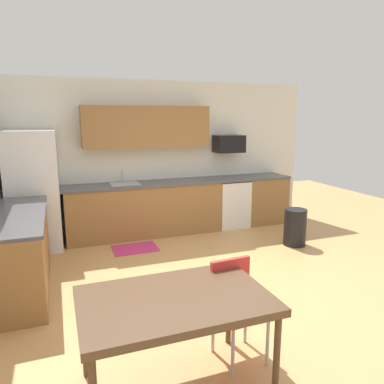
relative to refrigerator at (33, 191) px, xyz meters
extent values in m
plane|color=tan|center=(2.18, -2.22, -0.93)|extent=(12.00, 12.00, 0.00)
cube|color=silver|center=(2.18, 0.43, 0.42)|extent=(5.80, 0.10, 2.70)
cube|color=olive|center=(1.79, 0.08, -0.48)|extent=(2.71, 0.60, 0.90)
cube|color=olive|center=(4.16, 0.08, -0.48)|extent=(0.84, 0.60, 0.90)
cube|color=olive|center=(-0.12, -1.42, -0.48)|extent=(0.60, 2.00, 0.90)
cube|color=#4C4C51|center=(2.18, 0.08, -0.01)|extent=(4.80, 0.64, 0.04)
cube|color=#4C4C51|center=(-0.12, -1.42, -0.01)|extent=(0.64, 2.00, 0.04)
cube|color=olive|center=(1.88, 0.21, 0.97)|extent=(2.20, 0.34, 0.70)
cube|color=white|center=(0.00, 0.00, 0.00)|extent=(0.76, 0.70, 1.87)
cube|color=white|center=(3.44, 0.08, -0.49)|extent=(0.60, 0.60, 0.88)
cube|color=black|center=(3.44, 0.08, -0.04)|extent=(0.60, 0.60, 0.03)
cube|color=black|center=(3.44, 0.18, 0.63)|extent=(0.54, 0.36, 0.32)
cube|color=#A5A8AD|center=(1.44, 0.08, -0.05)|extent=(0.48, 0.40, 0.14)
cylinder|color=#B2B5BA|center=(1.44, 0.26, 0.11)|extent=(0.02, 0.02, 0.24)
cube|color=brown|center=(1.12, -3.71, -0.20)|extent=(1.40, 0.90, 0.06)
cylinder|color=brown|center=(1.76, -4.10, -0.58)|extent=(0.05, 0.05, 0.71)
cylinder|color=brown|center=(0.48, -3.32, -0.58)|extent=(0.05, 0.05, 0.71)
cylinder|color=brown|center=(1.76, -3.32, -0.58)|extent=(0.05, 0.05, 0.71)
cube|color=red|center=(1.75, -3.55, -0.48)|extent=(0.43, 0.43, 0.05)
cube|color=red|center=(1.74, -3.38, -0.28)|extent=(0.38, 0.07, 0.40)
cylinder|color=#B2B2B7|center=(1.59, -3.74, -0.72)|extent=(0.03, 0.03, 0.42)
cylinder|color=#B2B2B7|center=(1.93, -3.71, -0.72)|extent=(0.03, 0.03, 0.42)
cylinder|color=#B2B2B7|center=(1.57, -3.40, -0.72)|extent=(0.03, 0.03, 0.42)
cylinder|color=#B2B2B7|center=(1.91, -3.37, -0.72)|extent=(0.03, 0.03, 0.42)
cylinder|color=black|center=(3.95, -1.29, -0.63)|extent=(0.36, 0.36, 0.60)
cube|color=#CC3372|center=(1.45, -0.57, -0.93)|extent=(0.70, 0.50, 0.01)
camera|label=1|loc=(0.37, -6.08, 1.14)|focal=34.29mm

